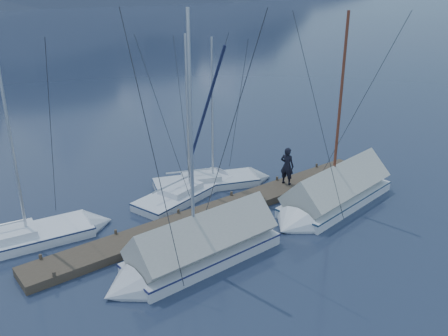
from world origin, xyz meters
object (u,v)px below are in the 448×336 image
at_px(sailboat_open_right, 221,181).
at_px(sailboat_open_mid, 195,188).
at_px(sailboat_covered_far, 191,253).
at_px(person, 287,166).
at_px(sailboat_covered_near, 330,197).
at_px(sailboat_open_left, 40,236).

bearing_deg(sailboat_open_right, sailboat_open_mid, 176.56).
distance_m(sailboat_covered_far, person, 8.10).
distance_m(sailboat_open_right, sailboat_covered_near, 5.75).
bearing_deg(sailboat_open_mid, sailboat_open_left, -179.88).
bearing_deg(sailboat_open_mid, sailboat_covered_far, -126.23).
distance_m(sailboat_open_left, sailboat_open_mid, 7.73).
height_order(sailboat_open_left, sailboat_open_mid, sailboat_open_left).
bearing_deg(sailboat_open_mid, sailboat_covered_near, -53.86).
xyz_separation_m(sailboat_covered_near, sailboat_covered_far, (-7.82, -0.03, 0.00)).
bearing_deg(sailboat_open_left, sailboat_covered_far, -54.55).
bearing_deg(person, sailboat_covered_near, 164.18).
relative_size(sailboat_open_right, sailboat_covered_far, 0.82).
distance_m(sailboat_open_mid, sailboat_covered_near, 6.61).
bearing_deg(sailboat_covered_far, sailboat_covered_near, 0.20).
height_order(sailboat_open_mid, sailboat_open_right, sailboat_open_mid).
xyz_separation_m(sailboat_open_mid, person, (3.68, -2.71, 1.15)).
bearing_deg(person, sailboat_covered_far, 88.81).
relative_size(sailboat_open_left, sailboat_covered_near, 0.92).
distance_m(sailboat_open_mid, sailboat_open_right, 1.55).
xyz_separation_m(sailboat_open_right, sailboat_covered_near, (2.35, -5.24, 0.34)).
distance_m(sailboat_covered_near, person, 2.76).
xyz_separation_m(sailboat_open_right, sailboat_covered_far, (-5.48, -5.27, 0.35)).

